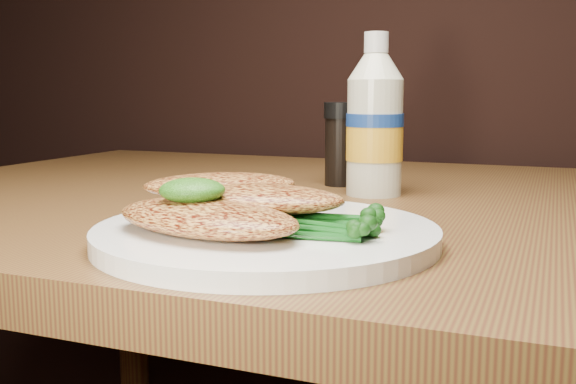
% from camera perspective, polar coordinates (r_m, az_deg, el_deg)
% --- Properties ---
extents(plate, '(0.28, 0.28, 0.01)m').
position_cam_1_polar(plate, '(0.54, -1.86, -3.62)').
color(plate, white).
rests_on(plate, dining_table).
extents(chicken_front, '(0.17, 0.12, 0.03)m').
position_cam_1_polar(chicken_front, '(0.51, -6.99, -2.19)').
color(chicken_front, '#CB8C40').
rests_on(chicken_front, plate).
extents(chicken_mid, '(0.16, 0.09, 0.02)m').
position_cam_1_polar(chicken_mid, '(0.55, -3.03, -0.51)').
color(chicken_mid, '#CB8C40').
rests_on(chicken_mid, plate).
extents(chicken_back, '(0.15, 0.13, 0.02)m').
position_cam_1_polar(chicken_back, '(0.58, -5.77, 0.61)').
color(chicken_back, '#CB8C40').
rests_on(chicken_back, plate).
extents(pesto_front, '(0.06, 0.06, 0.02)m').
position_cam_1_polar(pesto_front, '(0.51, -8.17, 0.14)').
color(pesto_front, '#143808').
rests_on(pesto_front, chicken_front).
extents(broccolini_bundle, '(0.14, 0.11, 0.02)m').
position_cam_1_polar(broccolini_bundle, '(0.51, 1.63, -2.40)').
color(broccolini_bundle, '#104D15').
rests_on(broccolini_bundle, plate).
extents(mayo_bottle, '(0.07, 0.07, 0.19)m').
position_cam_1_polar(mayo_bottle, '(0.78, 7.42, 6.54)').
color(mayo_bottle, beige).
rests_on(mayo_bottle, dining_table).
extents(pepper_grinder, '(0.05, 0.05, 0.11)m').
position_cam_1_polar(pepper_grinder, '(0.86, 4.50, 4.08)').
color(pepper_grinder, black).
rests_on(pepper_grinder, dining_table).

